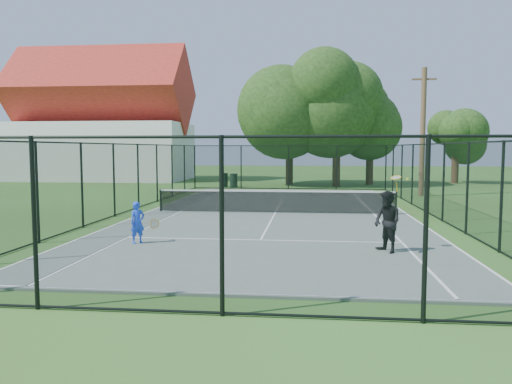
# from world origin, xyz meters

# --- Properties ---
(ground) EXTENTS (120.00, 120.00, 0.00)m
(ground) POSITION_xyz_m (0.00, 0.00, 0.00)
(ground) COLOR #334E1A
(tennis_court) EXTENTS (11.00, 24.00, 0.06)m
(tennis_court) POSITION_xyz_m (0.00, 0.00, 0.03)
(tennis_court) COLOR #57675E
(tennis_court) RESTS_ON ground
(tennis_net) EXTENTS (10.08, 0.08, 0.95)m
(tennis_net) POSITION_xyz_m (0.00, 0.00, 0.58)
(tennis_net) COLOR black
(tennis_net) RESTS_ON tennis_court
(fence) EXTENTS (13.10, 26.10, 3.00)m
(fence) POSITION_xyz_m (0.00, 0.00, 1.50)
(fence) COLOR black
(fence) RESTS_ON ground
(tree_near_left) EXTENTS (6.91, 6.91, 9.02)m
(tree_near_left) POSITION_xyz_m (-0.11, 17.42, 5.55)
(tree_near_left) COLOR #332114
(tree_near_left) RESTS_ON ground
(tree_near_mid) EXTENTS (7.28, 7.28, 9.51)m
(tree_near_mid) POSITION_xyz_m (3.38, 15.75, 5.86)
(tree_near_mid) COLOR #332114
(tree_near_mid) RESTS_ON ground
(tree_near_right) EXTENTS (5.38, 5.38, 7.42)m
(tree_near_right) POSITION_xyz_m (6.02, 17.97, 4.71)
(tree_near_right) COLOR #332114
(tree_near_right) RESTS_ON ground
(tree_far_right) EXTENTS (4.23, 4.23, 5.59)m
(tree_far_right) POSITION_xyz_m (13.01, 20.31, 3.46)
(tree_far_right) COLOR #332114
(tree_far_right) RESTS_ON ground
(building) EXTENTS (15.30, 8.15, 11.87)m
(building) POSITION_xyz_m (-17.00, 22.00, 4.93)
(building) COLOR silver
(building) RESTS_ON ground
(trash_bin_left) EXTENTS (0.58, 0.58, 1.01)m
(trash_bin_left) POSITION_xyz_m (-4.72, 14.64, 0.51)
(trash_bin_left) COLOR black
(trash_bin_left) RESTS_ON ground
(trash_bin_right) EXTENTS (0.58, 0.58, 0.99)m
(trash_bin_right) POSITION_xyz_m (-3.98, 14.40, 0.50)
(trash_bin_right) COLOR black
(trash_bin_right) RESTS_ON ground
(utility_pole) EXTENTS (1.40, 0.30, 7.42)m
(utility_pole) POSITION_xyz_m (7.95, 9.00, 3.77)
(utility_pole) COLOR #4C3823
(utility_pole) RESTS_ON ground
(player_blue) EXTENTS (0.84, 0.52, 1.20)m
(player_blue) POSITION_xyz_m (-3.47, -7.24, 0.66)
(player_blue) COLOR blue
(player_blue) RESTS_ON tennis_court
(player_black) EXTENTS (1.09, 1.04, 2.02)m
(player_black) POSITION_xyz_m (3.47, -7.77, 0.87)
(player_black) COLOR black
(player_black) RESTS_ON tennis_court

